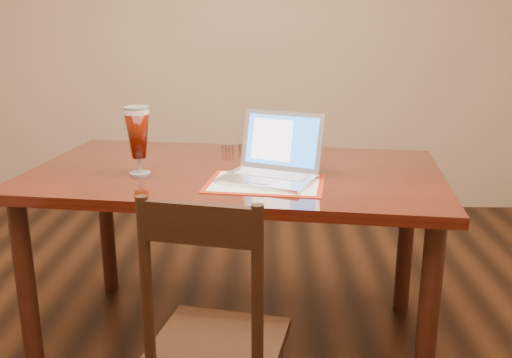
{
  "coord_description": "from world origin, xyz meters",
  "views": [
    {
      "loc": [
        0.21,
        -1.91,
        1.49
      ],
      "look_at": [
        0.16,
        0.41,
        0.82
      ],
      "focal_mm": 40.0,
      "sensor_mm": 36.0,
      "label": 1
    }
  ],
  "objects": [
    {
      "name": "dining_chair",
      "position": [
        0.04,
        -0.28,
        0.47
      ],
      "size": [
        0.49,
        0.48,
        0.99
      ],
      "rotation": [
        0.0,
        0.0,
        -0.21
      ],
      "color": "black",
      "rests_on": "ground"
    },
    {
      "name": "dining_table",
      "position": [
        0.06,
        0.51,
        0.74
      ],
      "size": [
        1.9,
        1.22,
        1.13
      ],
      "rotation": [
        0.0,
        0.0,
        -0.13
      ],
      "color": "#491509",
      "rests_on": "ground"
    }
  ]
}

